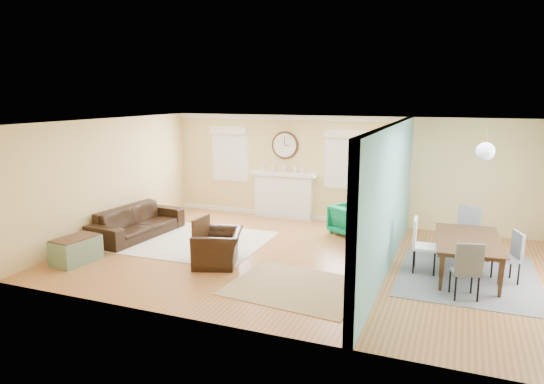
% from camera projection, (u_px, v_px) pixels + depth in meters
% --- Properties ---
extents(floor, '(9.00, 9.00, 0.00)m').
position_uv_depth(floor, '(305.00, 259.00, 9.28)').
color(floor, '#965729').
rests_on(floor, ground).
extents(wall_back, '(9.00, 0.02, 2.60)m').
position_uv_depth(wall_back, '(343.00, 170.00, 11.75)').
color(wall_back, '#DCBE78').
rests_on(wall_back, ground).
extents(wall_front, '(9.00, 0.02, 2.60)m').
position_uv_depth(wall_front, '(236.00, 235.00, 6.28)').
color(wall_front, '#DCBE78').
rests_on(wall_front, ground).
extents(wall_left, '(0.02, 6.00, 2.60)m').
position_uv_depth(wall_left, '(111.00, 178.00, 10.64)').
color(wall_left, '#DCBE78').
rests_on(wall_left, ground).
extents(ceiling, '(9.00, 6.00, 0.02)m').
position_uv_depth(ceiling, '(307.00, 122.00, 8.76)').
color(ceiling, white).
rests_on(ceiling, wall_back).
extents(partition, '(0.17, 6.00, 2.60)m').
position_uv_depth(partition, '(391.00, 193.00, 8.72)').
color(partition, '#DCBE78').
rests_on(partition, ground).
extents(fireplace, '(1.70, 0.30, 1.17)m').
position_uv_depth(fireplace, '(284.00, 195.00, 12.32)').
color(fireplace, white).
rests_on(fireplace, ground).
extents(wall_clock, '(0.70, 0.07, 0.70)m').
position_uv_depth(wall_clock, '(285.00, 145.00, 12.16)').
color(wall_clock, '#432B19').
rests_on(wall_clock, wall_back).
extents(window_left, '(1.05, 0.13, 1.42)m').
position_uv_depth(window_left, '(230.00, 150.00, 12.74)').
color(window_left, white).
rests_on(window_left, wall_back).
extents(window_right, '(1.05, 0.13, 1.42)m').
position_uv_depth(window_right, '(345.00, 156.00, 11.62)').
color(window_right, white).
rests_on(window_right, wall_back).
extents(pendant, '(0.30, 0.30, 0.55)m').
position_uv_depth(pendant, '(485.00, 151.00, 7.76)').
color(pendant, gold).
rests_on(pendant, ceiling).
extents(rug_cream, '(2.98, 2.60, 0.02)m').
position_uv_depth(rug_cream, '(195.00, 241.00, 10.38)').
color(rug_cream, silver).
rests_on(rug_cream, floor).
extents(rug_jute, '(2.28, 1.94, 0.01)m').
position_uv_depth(rug_jute, '(296.00, 287.00, 7.91)').
color(rug_jute, tan).
rests_on(rug_jute, floor).
extents(rug_grey, '(2.26, 2.83, 0.01)m').
position_uv_depth(rug_grey, '(468.00, 275.00, 8.43)').
color(rug_grey, slate).
rests_on(rug_grey, floor).
extents(sofa, '(1.07, 2.35, 0.67)m').
position_uv_depth(sofa, '(137.00, 222.00, 10.71)').
color(sofa, black).
rests_on(sofa, floor).
extents(eames_chair, '(1.13, 1.21, 0.64)m').
position_uv_depth(eames_chair, '(218.00, 248.00, 8.96)').
color(eames_chair, black).
rests_on(eames_chair, floor).
extents(green_chair, '(0.99, 0.99, 0.67)m').
position_uv_depth(green_chair, '(349.00, 220.00, 10.90)').
color(green_chair, '#09783E').
rests_on(green_chair, floor).
extents(trunk, '(0.61, 0.90, 0.49)m').
position_uv_depth(trunk, '(76.00, 250.00, 9.05)').
color(trunk, gray).
rests_on(trunk, floor).
extents(credenza, '(0.51, 1.51, 0.80)m').
position_uv_depth(credenza, '(379.00, 225.00, 10.20)').
color(credenza, olive).
rests_on(credenza, floor).
extents(tv, '(0.16, 1.07, 0.62)m').
position_uv_depth(tv, '(379.00, 192.00, 10.07)').
color(tv, black).
rests_on(tv, credenza).
extents(garden_stool, '(0.36, 0.36, 0.53)m').
position_uv_depth(garden_stool, '(372.00, 244.00, 9.37)').
color(garden_stool, white).
rests_on(garden_stool, floor).
extents(potted_plant, '(0.42, 0.46, 0.45)m').
position_uv_depth(potted_plant, '(373.00, 219.00, 9.27)').
color(potted_plant, '#337F33').
rests_on(potted_plant, garden_stool).
extents(dining_table, '(1.17, 1.96, 0.67)m').
position_uv_depth(dining_table, '(469.00, 257.00, 8.37)').
color(dining_table, '#432B19').
rests_on(dining_table, floor).
extents(dining_chair_n, '(0.53, 0.53, 0.98)m').
position_uv_depth(dining_chair_n, '(466.00, 228.00, 9.32)').
color(dining_chair_n, slate).
rests_on(dining_chair_n, floor).
extents(dining_chair_s, '(0.50, 0.50, 0.92)m').
position_uv_depth(dining_chair_s, '(465.00, 264.00, 7.41)').
color(dining_chair_s, slate).
rests_on(dining_chair_s, floor).
extents(dining_chair_w, '(0.45, 0.45, 0.97)m').
position_uv_depth(dining_chair_w, '(425.00, 241.00, 8.50)').
color(dining_chair_w, white).
rests_on(dining_chair_w, floor).
extents(dining_chair_e, '(0.49, 0.49, 0.88)m').
position_uv_depth(dining_chair_e, '(507.00, 253.00, 8.05)').
color(dining_chair_e, slate).
rests_on(dining_chair_e, floor).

